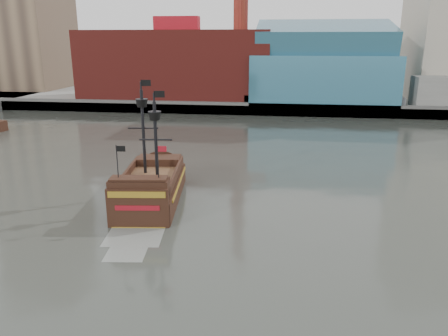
# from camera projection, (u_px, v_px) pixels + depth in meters

# --- Properties ---
(ground) EXTENTS (400.00, 400.00, 0.00)m
(ground) POSITION_uv_depth(u_px,v_px,m) (246.00, 264.00, 30.42)
(ground) COLOR #2D302A
(ground) RESTS_ON ground
(promenade_far) EXTENTS (220.00, 60.00, 2.00)m
(promenade_far) POSITION_uv_depth(u_px,v_px,m) (276.00, 94.00, 117.56)
(promenade_far) COLOR slate
(promenade_far) RESTS_ON ground
(seawall) EXTENTS (220.00, 1.00, 2.60)m
(seawall) POSITION_uv_depth(u_px,v_px,m) (273.00, 109.00, 89.44)
(seawall) COLOR #4C4C49
(seawall) RESTS_ON ground
(pirate_ship) EXTENTS (6.80, 16.86, 12.27)m
(pirate_ship) POSITION_uv_depth(u_px,v_px,m) (151.00, 190.00, 41.95)
(pirate_ship) COLOR black
(pirate_ship) RESTS_ON ground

